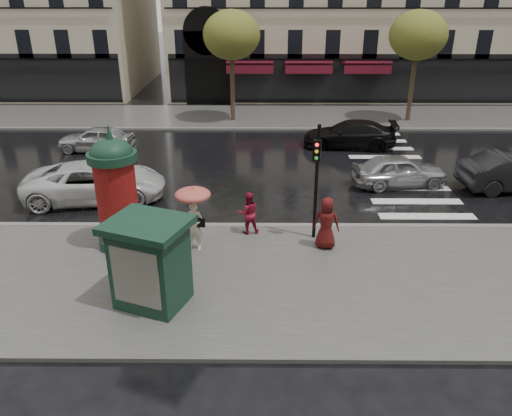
{
  "coord_description": "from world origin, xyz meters",
  "views": [
    {
      "loc": [
        -0.31,
        -12.99,
        8.01
      ],
      "look_at": [
        -0.42,
        1.5,
        1.45
      ],
      "focal_mm": 35.0,
      "sensor_mm": 36.0,
      "label": 1
    }
  ],
  "objects_px": {
    "woman_red": "(248,213)",
    "car_far_silver": "(96,139)",
    "man_burgundy": "(326,223)",
    "morris_column": "(116,190)",
    "traffic_light": "(317,172)",
    "newsstand": "(150,262)",
    "car_silver": "(399,170)",
    "car_black": "(350,134)",
    "woman_umbrella": "(193,209)",
    "car_white": "(95,182)"
  },
  "relations": [
    {
      "from": "man_burgundy",
      "to": "woman_red",
      "type": "bearing_deg",
      "value": -10.36
    },
    {
      "from": "woman_red",
      "to": "car_black",
      "type": "xyz_separation_m",
      "value": [
        5.14,
        10.3,
        -0.17
      ]
    },
    {
      "from": "traffic_light",
      "to": "car_far_silver",
      "type": "height_order",
      "value": "traffic_light"
    },
    {
      "from": "car_silver",
      "to": "car_white",
      "type": "relative_size",
      "value": 0.73
    },
    {
      "from": "woman_umbrella",
      "to": "car_silver",
      "type": "xyz_separation_m",
      "value": [
        8.05,
        5.91,
        -0.86
      ]
    },
    {
      "from": "man_burgundy",
      "to": "car_black",
      "type": "bearing_deg",
      "value": -91.31
    },
    {
      "from": "woman_umbrella",
      "to": "man_burgundy",
      "type": "height_order",
      "value": "woman_umbrella"
    },
    {
      "from": "man_burgundy",
      "to": "traffic_light",
      "type": "bearing_deg",
      "value": -51.58
    },
    {
      "from": "woman_umbrella",
      "to": "car_black",
      "type": "relative_size",
      "value": 0.45
    },
    {
      "from": "man_burgundy",
      "to": "morris_column",
      "type": "distance_m",
      "value": 6.74
    },
    {
      "from": "traffic_light",
      "to": "car_silver",
      "type": "bearing_deg",
      "value": 51.05
    },
    {
      "from": "car_silver",
      "to": "car_far_silver",
      "type": "xyz_separation_m",
      "value": [
        -14.41,
        4.67,
        -0.02
      ]
    },
    {
      "from": "newsstand",
      "to": "car_black",
      "type": "distance_m",
      "value": 16.34
    },
    {
      "from": "morris_column",
      "to": "car_white",
      "type": "distance_m",
      "value": 4.71
    },
    {
      "from": "man_burgundy",
      "to": "newsstand",
      "type": "height_order",
      "value": "newsstand"
    },
    {
      "from": "woman_umbrella",
      "to": "car_black",
      "type": "distance_m",
      "value": 13.38
    },
    {
      "from": "woman_red",
      "to": "car_silver",
      "type": "height_order",
      "value": "woman_red"
    },
    {
      "from": "woman_red",
      "to": "morris_column",
      "type": "distance_m",
      "value": 4.4
    },
    {
      "from": "man_burgundy",
      "to": "traffic_light",
      "type": "height_order",
      "value": "traffic_light"
    },
    {
      "from": "man_burgundy",
      "to": "traffic_light",
      "type": "xyz_separation_m",
      "value": [
        -0.32,
        0.64,
        1.5
      ]
    },
    {
      "from": "traffic_light",
      "to": "morris_column",
      "type": "bearing_deg",
      "value": -175.1
    },
    {
      "from": "car_far_silver",
      "to": "traffic_light",
      "type": "bearing_deg",
      "value": 52.32
    },
    {
      "from": "man_burgundy",
      "to": "morris_column",
      "type": "height_order",
      "value": "morris_column"
    },
    {
      "from": "woman_umbrella",
      "to": "woman_red",
      "type": "distance_m",
      "value": 2.16
    },
    {
      "from": "man_burgundy",
      "to": "car_white",
      "type": "height_order",
      "value": "man_burgundy"
    },
    {
      "from": "woman_red",
      "to": "traffic_light",
      "type": "xyz_separation_m",
      "value": [
        2.2,
        -0.39,
        1.62
      ]
    },
    {
      "from": "traffic_light",
      "to": "car_silver",
      "type": "distance_m",
      "value": 6.84
    },
    {
      "from": "woman_umbrella",
      "to": "traffic_light",
      "type": "bearing_deg",
      "value": 11.29
    },
    {
      "from": "morris_column",
      "to": "car_far_silver",
      "type": "xyz_separation_m",
      "value": [
        -3.93,
        10.35,
        -1.41
      ]
    },
    {
      "from": "morris_column",
      "to": "woman_red",
      "type": "bearing_deg",
      "value": 12.68
    },
    {
      "from": "newsstand",
      "to": "car_far_silver",
      "type": "xyz_separation_m",
      "value": [
        -5.59,
        13.56,
        -0.7
      ]
    },
    {
      "from": "woman_red",
      "to": "car_far_silver",
      "type": "height_order",
      "value": "woman_red"
    },
    {
      "from": "car_white",
      "to": "car_far_silver",
      "type": "xyz_separation_m",
      "value": [
        -1.88,
        6.32,
        -0.1
      ]
    },
    {
      "from": "car_black",
      "to": "car_far_silver",
      "type": "distance_m",
      "value": 13.23
    },
    {
      "from": "woman_red",
      "to": "morris_column",
      "type": "xyz_separation_m",
      "value": [
        -4.13,
        -0.93,
        1.21
      ]
    },
    {
      "from": "man_burgundy",
      "to": "morris_column",
      "type": "relative_size",
      "value": 0.43
    },
    {
      "from": "car_black",
      "to": "car_silver",
      "type": "bearing_deg",
      "value": 17.47
    },
    {
      "from": "woman_red",
      "to": "man_burgundy",
      "type": "distance_m",
      "value": 2.73
    },
    {
      "from": "car_black",
      "to": "car_white",
      "type": "bearing_deg",
      "value": -52.38
    },
    {
      "from": "woman_umbrella",
      "to": "traffic_light",
      "type": "distance_m",
      "value": 4.08
    },
    {
      "from": "morris_column",
      "to": "car_far_silver",
      "type": "height_order",
      "value": "morris_column"
    },
    {
      "from": "woman_umbrella",
      "to": "car_silver",
      "type": "distance_m",
      "value": 10.02
    },
    {
      "from": "woman_umbrella",
      "to": "newsstand",
      "type": "bearing_deg",
      "value": -104.53
    },
    {
      "from": "car_black",
      "to": "car_far_silver",
      "type": "xyz_separation_m",
      "value": [
        -13.2,
        -0.88,
        -0.04
      ]
    },
    {
      "from": "woman_red",
      "to": "car_silver",
      "type": "relative_size",
      "value": 0.37
    },
    {
      "from": "woman_umbrella",
      "to": "car_silver",
      "type": "bearing_deg",
      "value": 36.31
    },
    {
      "from": "woman_red",
      "to": "man_burgundy",
      "type": "relative_size",
      "value": 0.86
    },
    {
      "from": "morris_column",
      "to": "traffic_light",
      "type": "bearing_deg",
      "value": 4.9
    },
    {
      "from": "woman_umbrella",
      "to": "car_silver",
      "type": "relative_size",
      "value": 0.54
    },
    {
      "from": "man_burgundy",
      "to": "car_white",
      "type": "relative_size",
      "value": 0.32
    }
  ]
}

